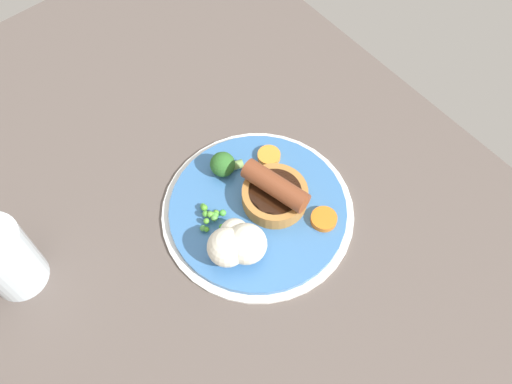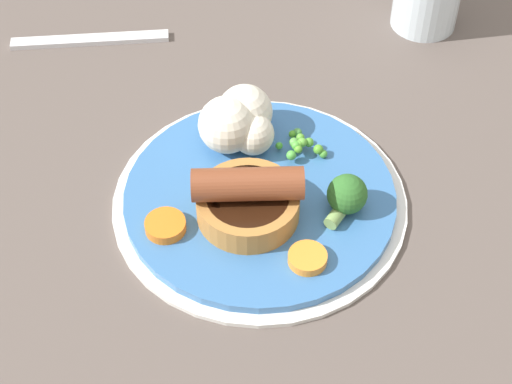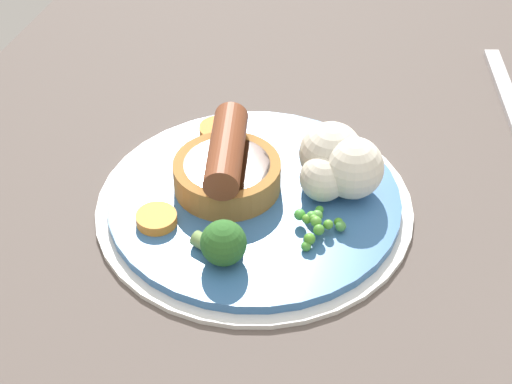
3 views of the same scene
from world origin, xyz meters
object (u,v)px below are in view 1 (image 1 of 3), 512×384
(pea_pile, at_px, (211,216))
(broccoli_floret_near, at_px, (223,164))
(cauliflower_floret, at_px, (237,243))
(carrot_slice_3, at_px, (324,219))
(sausage_pudding, at_px, (275,193))
(dinner_plate, at_px, (258,211))
(drinking_glass, at_px, (6,258))
(carrot_slice_0, at_px, (269,156))

(pea_pile, distance_m, broccoli_floret_near, 0.08)
(broccoli_floret_near, distance_m, cauliflower_floret, 0.13)
(broccoli_floret_near, xyz_separation_m, carrot_slice_3, (-0.16, -0.06, -0.01))
(sausage_pudding, distance_m, pea_pile, 0.10)
(carrot_slice_3, bearing_deg, pea_pile, 49.81)
(dinner_plate, bearing_deg, cauliflower_floret, 117.94)
(sausage_pudding, relative_size, drinking_glass, 0.88)
(broccoli_floret_near, xyz_separation_m, cauliflower_floret, (-0.12, 0.07, 0.01))
(cauliflower_floret, relative_size, drinking_glass, 0.66)
(sausage_pudding, relative_size, carrot_slice_0, 2.99)
(sausage_pudding, distance_m, carrot_slice_0, 0.08)
(pea_pile, distance_m, drinking_glass, 0.27)
(cauliflower_floret, xyz_separation_m, drinking_glass, (0.17, 0.25, 0.02))
(pea_pile, relative_size, drinking_glass, 0.43)
(broccoli_floret_near, xyz_separation_m, carrot_slice_0, (-0.02, -0.07, -0.01))
(broccoli_floret_near, xyz_separation_m, drinking_glass, (0.05, 0.32, 0.03))
(cauliflower_floret, xyz_separation_m, carrot_slice_3, (-0.04, -0.13, -0.02))
(drinking_glass, bearing_deg, cauliflower_floret, -123.62)
(broccoli_floret_near, height_order, cauliflower_floret, cauliflower_floret)
(dinner_plate, height_order, carrot_slice_0, carrot_slice_0)
(dinner_plate, relative_size, carrot_slice_3, 7.46)
(sausage_pudding, relative_size, pea_pile, 2.03)
(dinner_plate, height_order, pea_pile, pea_pile)
(cauliflower_floret, bearing_deg, broccoli_floret_near, -29.94)
(pea_pile, relative_size, carrot_slice_0, 1.47)
(pea_pile, bearing_deg, sausage_pudding, -110.55)
(pea_pile, distance_m, cauliflower_floret, 0.07)
(dinner_plate, distance_m, carrot_slice_3, 0.10)
(pea_pile, distance_m, carrot_slice_0, 0.14)
(broccoli_floret_near, bearing_deg, cauliflower_floret, 80.82)
(dinner_plate, distance_m, sausage_pudding, 0.04)
(cauliflower_floret, distance_m, carrot_slice_3, 0.13)
(pea_pile, bearing_deg, broccoli_floret_near, -50.54)
(cauliflower_floret, bearing_deg, carrot_slice_0, -55.67)
(dinner_plate, bearing_deg, pea_pile, 65.96)
(sausage_pudding, bearing_deg, pea_pile, -124.17)
(carrot_slice_3, xyz_separation_m, drinking_glass, (0.21, 0.37, 0.04))
(pea_pile, xyz_separation_m, carrot_slice_3, (-0.10, -0.12, -0.00))
(cauliflower_floret, height_order, carrot_slice_3, cauliflower_floret)
(sausage_pudding, relative_size, carrot_slice_3, 2.77)
(dinner_plate, bearing_deg, sausage_pudding, -101.75)
(dinner_plate, relative_size, broccoli_floret_near, 5.61)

